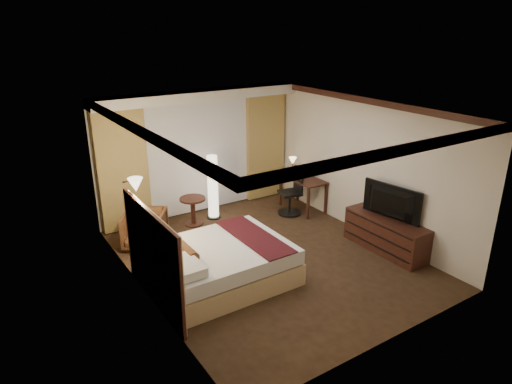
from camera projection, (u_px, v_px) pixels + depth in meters
floor at (268, 258)px, 8.25m from camera, size 4.50×5.50×0.01m
ceiling at (270, 109)px, 7.30m from camera, size 4.50×5.50×0.01m
back_wall at (197, 152)px, 9.93m from camera, size 4.50×0.02×2.70m
left_wall at (142, 217)px, 6.63m from camera, size 0.02×5.50×2.70m
right_wall at (363, 166)px, 8.93m from camera, size 0.02×5.50×2.70m
crown_molding at (270, 113)px, 7.32m from camera, size 4.50×5.50×0.12m
soffit at (200, 95)px, 9.30m from camera, size 4.50×0.50×0.20m
curtain_sheer at (199, 157)px, 9.91m from camera, size 2.48×0.04×2.45m
curtain_left_drape at (123, 171)px, 8.99m from camera, size 1.00×0.14×2.45m
curtain_right_drape at (265, 147)px, 10.73m from camera, size 1.00×0.14×2.45m
wall_sconce at (136, 185)px, 7.12m from camera, size 0.24×0.24×0.24m
bed at (220, 264)px, 7.41m from camera, size 2.19×1.71×0.64m
headboard at (153, 258)px, 6.69m from camera, size 0.12×2.01×1.50m
armchair at (145, 227)px, 8.57m from camera, size 1.00×0.99×0.76m
side_table at (193, 211)px, 9.52m from camera, size 0.54×0.54×0.59m
floor_lamp at (213, 187)px, 9.71m from camera, size 0.30×0.30×1.41m
desk at (303, 194)px, 10.26m from camera, size 0.55×1.10×0.75m
desk_lamp at (292, 166)px, 10.39m from camera, size 0.18×0.18×0.34m
office_chair at (290, 191)px, 9.96m from camera, size 0.61×0.61×1.07m
dresser at (386, 234)px, 8.43m from camera, size 0.50×1.65×0.64m
television at (388, 202)px, 8.18m from camera, size 0.84×1.25×0.15m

